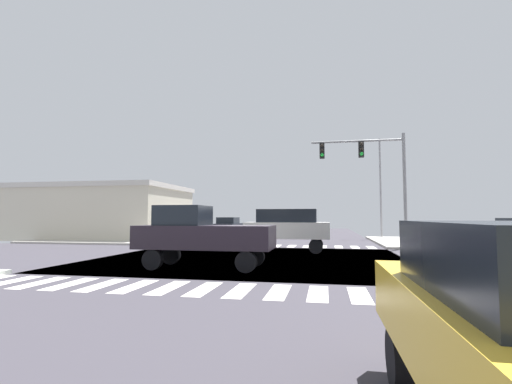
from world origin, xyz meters
name	(u,v)px	position (x,y,z in m)	size (l,w,h in m)	color
ground	(250,259)	(0.00, 0.00, -0.03)	(90.00, 90.00, 0.05)	#3A363E
sidewalk_corner_ne	(461,243)	(13.00, 12.00, 0.07)	(12.00, 12.00, 0.14)	#B2ADA3
sidewalk_corner_nw	(130,239)	(-13.00, 12.00, 0.07)	(12.00, 12.00, 0.14)	#B6B1A6
crosswalk_near	(186,288)	(-0.25, -7.30, 0.00)	(13.50, 2.00, 0.01)	white
crosswalk_far	(269,246)	(-0.25, 7.30, 0.00)	(13.50, 2.00, 0.01)	white
traffic_signal_mast	(369,164)	(6.17, 7.09, 5.24)	(5.81, 0.55, 7.15)	gray
street_lamp	(378,179)	(8.17, 17.78, 5.35)	(1.78, 0.32, 9.08)	gray
bank_building	(101,212)	(-16.37, 12.78, 2.34)	(15.66, 9.45, 4.67)	beige
pickup_nearside_1	(201,233)	(-1.17, -3.50, 1.29)	(5.10, 2.00, 2.35)	black
sedan_farside_1	(228,226)	(-5.00, 14.45, 1.12)	(1.80, 4.30, 1.88)	black
suv_trailing_2	(287,226)	(1.37, 3.50, 1.39)	(4.60, 1.96, 2.34)	black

